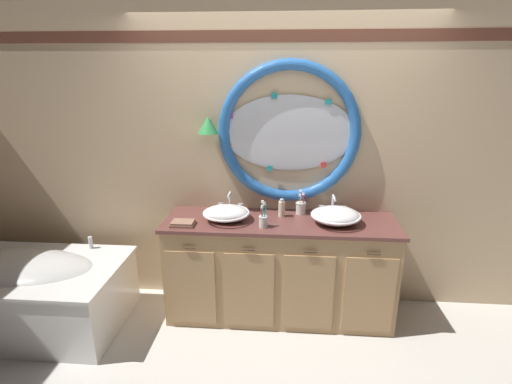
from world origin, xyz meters
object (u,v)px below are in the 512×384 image
toothbrush_holder_right (301,207)px  folded_hand_towel (183,223)px  sink_basin_right (336,216)px  bathtub (20,289)px  toothbrush_holder_left (263,220)px  soap_dispenser (282,208)px  sink_basin_left (226,213)px

toothbrush_holder_right → folded_hand_towel: size_ratio=1.14×
sink_basin_right → folded_hand_towel: bearing=-173.8°
bathtub → toothbrush_holder_right: 2.45m
toothbrush_holder_left → toothbrush_holder_right: toothbrush_holder_left is taller
bathtub → soap_dispenser: 2.28m
sink_basin_left → toothbrush_holder_right: toothbrush_holder_right is taller
sink_basin_right → soap_dispenser: (-0.44, 0.12, 0.00)m
sink_basin_left → folded_hand_towel: bearing=-158.1°
sink_basin_right → toothbrush_holder_left: (-0.58, -0.12, -0.01)m
soap_dispenser → bathtub: bearing=-169.2°
sink_basin_right → folded_hand_towel: sink_basin_right is taller
toothbrush_holder_left → toothbrush_holder_right: 0.44m
sink_basin_right → toothbrush_holder_right: size_ratio=1.86×
folded_hand_towel → toothbrush_holder_left: bearing=1.1°
sink_basin_left → toothbrush_holder_left: size_ratio=1.77×
bathtub → toothbrush_holder_left: size_ratio=7.78×
soap_dispenser → folded_hand_towel: bearing=-162.0°
sink_basin_left → bathtub: bearing=-170.3°
toothbrush_holder_right → folded_hand_towel: 1.00m
bathtub → toothbrush_holder_left: bearing=4.8°
sink_basin_left → toothbrush_holder_right: bearing=17.9°
sink_basin_left → toothbrush_holder_left: bearing=-21.1°
bathtub → sink_basin_right: bearing=6.4°
sink_basin_right → toothbrush_holder_right: (-0.27, 0.20, -0.01)m
toothbrush_holder_right → soap_dispenser: toothbrush_holder_right is taller
soap_dispenser → folded_hand_towel: soap_dispenser is taller
sink_basin_right → toothbrush_holder_right: toothbrush_holder_right is taller
toothbrush_holder_right → soap_dispenser: 0.18m
toothbrush_holder_left → soap_dispenser: bearing=59.9°
toothbrush_holder_right → soap_dispenser: size_ratio=1.32×
sink_basin_right → folded_hand_towel: 1.23m
sink_basin_right → toothbrush_holder_left: size_ratio=1.84×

